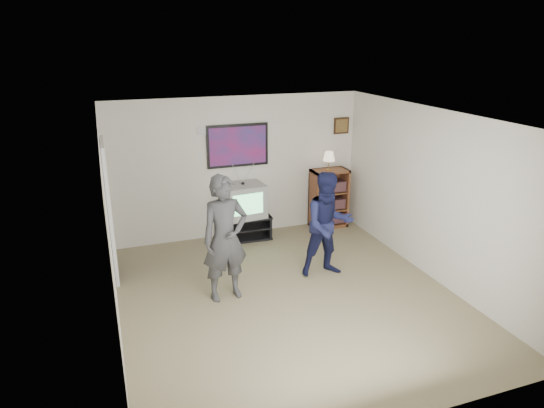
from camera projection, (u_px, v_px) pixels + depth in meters
room_shell at (281, 205)px, 6.64m from camera, size 4.51×5.00×2.51m
media_stand at (246, 227)px, 8.67m from camera, size 0.87×0.51×0.43m
crt_television at (243, 200)px, 8.49m from camera, size 0.75×0.65×0.59m
bookshelf at (329, 198)px, 9.13m from camera, size 0.68×0.39×1.11m
table_lamp at (329, 161)px, 8.86m from camera, size 0.22×0.22×0.35m
person_tall at (225, 238)px, 6.49m from camera, size 0.68×0.49×1.76m
person_short at (328, 225)px, 7.17m from camera, size 0.82×0.67×1.60m
controller_left at (222, 217)px, 6.59m from camera, size 0.05×0.13×0.04m
controller_right at (324, 203)px, 7.29m from camera, size 0.08×0.12×0.03m
poster at (238, 146)px, 8.40m from camera, size 1.10×0.03×0.75m
air_vent at (206, 130)px, 8.14m from camera, size 0.28×0.02×0.14m
small_picture at (341, 126)px, 8.97m from camera, size 0.30×0.03×0.30m
doorway at (109, 212)px, 7.13m from camera, size 0.03×0.85×2.00m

